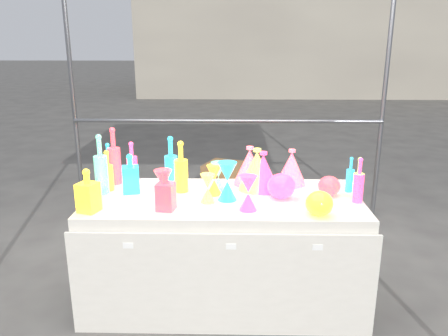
{
  "coord_description": "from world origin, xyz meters",
  "views": [
    {
      "loc": [
        0.06,
        -2.73,
        1.74
      ],
      "look_at": [
        0.0,
        0.0,
        0.95
      ],
      "focal_mm": 35.0,
      "sensor_mm": 36.0,
      "label": 1
    }
  ],
  "objects_px": {
    "cardboard_box_closed": "(231,182)",
    "decanter_0": "(88,190)",
    "bottle_0": "(108,170)",
    "lampshade_0": "(250,165)",
    "hourglass_0": "(163,187)",
    "display_table": "(224,249)",
    "globe_0": "(319,205)"
  },
  "relations": [
    {
      "from": "cardboard_box_closed",
      "to": "decanter_0",
      "type": "xyz_separation_m",
      "value": [
        -0.85,
        -2.28,
        0.68
      ]
    },
    {
      "from": "cardboard_box_closed",
      "to": "bottle_0",
      "type": "bearing_deg",
      "value": -92.26
    },
    {
      "from": "cardboard_box_closed",
      "to": "decanter_0",
      "type": "relative_size",
      "value": 2.11
    },
    {
      "from": "bottle_0",
      "to": "lampshade_0",
      "type": "distance_m",
      "value": 0.99
    },
    {
      "from": "hourglass_0",
      "to": "lampshade_0",
      "type": "distance_m",
      "value": 0.7
    },
    {
      "from": "cardboard_box_closed",
      "to": "decanter_0",
      "type": "bearing_deg",
      "value": -88.68
    },
    {
      "from": "display_table",
      "to": "lampshade_0",
      "type": "bearing_deg",
      "value": 58.48
    },
    {
      "from": "display_table",
      "to": "hourglass_0",
      "type": "xyz_separation_m",
      "value": [
        -0.38,
        -0.14,
        0.49
      ]
    },
    {
      "from": "cardboard_box_closed",
      "to": "lampshade_0",
      "type": "xyz_separation_m",
      "value": [
        0.14,
        -1.72,
        0.68
      ]
    },
    {
      "from": "cardboard_box_closed",
      "to": "hourglass_0",
      "type": "distance_m",
      "value": 2.28
    },
    {
      "from": "decanter_0",
      "to": "hourglass_0",
      "type": "bearing_deg",
      "value": 35.11
    },
    {
      "from": "cardboard_box_closed",
      "to": "bottle_0",
      "type": "xyz_separation_m",
      "value": [
        -0.84,
        -1.88,
        0.69
      ]
    },
    {
      "from": "globe_0",
      "to": "lampshade_0",
      "type": "distance_m",
      "value": 0.71
    },
    {
      "from": "display_table",
      "to": "hourglass_0",
      "type": "relative_size",
      "value": 8.12
    },
    {
      "from": "globe_0",
      "to": "display_table",
      "type": "bearing_deg",
      "value": 152.55
    },
    {
      "from": "display_table",
      "to": "bottle_0",
      "type": "bearing_deg",
      "value": 170.72
    },
    {
      "from": "lampshade_0",
      "to": "bottle_0",
      "type": "bearing_deg",
      "value": 164.92
    },
    {
      "from": "decanter_0",
      "to": "lampshade_0",
      "type": "distance_m",
      "value": 1.13
    },
    {
      "from": "globe_0",
      "to": "decanter_0",
      "type": "bearing_deg",
      "value": 178.69
    },
    {
      "from": "bottle_0",
      "to": "hourglass_0",
      "type": "xyz_separation_m",
      "value": [
        0.43,
        -0.27,
        -0.03
      ]
    },
    {
      "from": "hourglass_0",
      "to": "bottle_0",
      "type": "bearing_deg",
      "value": 147.75
    },
    {
      "from": "decanter_0",
      "to": "bottle_0",
      "type": "bearing_deg",
      "value": 107.47
    },
    {
      "from": "cardboard_box_closed",
      "to": "lampshade_0",
      "type": "relative_size",
      "value": 2.04
    },
    {
      "from": "bottle_0",
      "to": "decanter_0",
      "type": "bearing_deg",
      "value": -91.45
    },
    {
      "from": "globe_0",
      "to": "lampshade_0",
      "type": "xyz_separation_m",
      "value": [
        -0.39,
        0.58,
        0.07
      ]
    },
    {
      "from": "hourglass_0",
      "to": "lampshade_0",
      "type": "xyz_separation_m",
      "value": [
        0.55,
        0.43,
        0.03
      ]
    },
    {
      "from": "display_table",
      "to": "cardboard_box_closed",
      "type": "distance_m",
      "value": 2.02
    },
    {
      "from": "bottle_0",
      "to": "cardboard_box_closed",
      "type": "bearing_deg",
      "value": 65.98
    },
    {
      "from": "decanter_0",
      "to": "hourglass_0",
      "type": "height_order",
      "value": "decanter_0"
    },
    {
      "from": "cardboard_box_closed",
      "to": "globe_0",
      "type": "relative_size",
      "value": 3.45
    },
    {
      "from": "decanter_0",
      "to": "cardboard_box_closed",
      "type": "bearing_deg",
      "value": 88.48
    },
    {
      "from": "lampshade_0",
      "to": "globe_0",
      "type": "bearing_deg",
      "value": -80.47
    }
  ]
}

